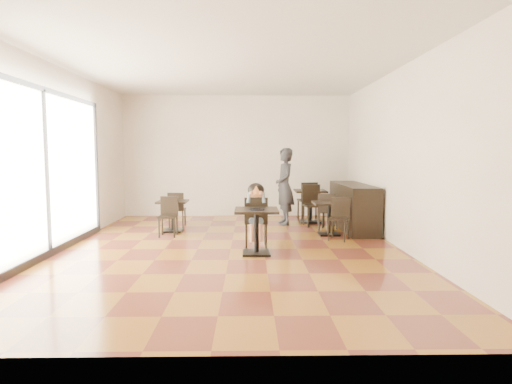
{
  "coord_description": "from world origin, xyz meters",
  "views": [
    {
      "loc": [
        0.33,
        -7.43,
        1.69
      ],
      "look_at": [
        0.45,
        0.12,
        1.0
      ],
      "focal_mm": 30.0,
      "sensor_mm": 36.0,
      "label": 1
    }
  ],
  "objects_px": {
    "adult_patron": "(285,186)",
    "chair_mid_b": "(339,219)",
    "chair_left_a": "(177,210)",
    "chair_back_a": "(307,200)",
    "cafe_table_mid": "(329,219)",
    "chair_back_b": "(313,206)",
    "chair_left_b": "(168,217)",
    "child_chair": "(256,222)",
    "child_table": "(256,232)",
    "child": "(256,215)",
    "cafe_table_back": "(310,206)",
    "chair_mid_a": "(328,212)",
    "cafe_table_left": "(173,216)"
  },
  "relations": [
    {
      "from": "adult_patron",
      "to": "chair_mid_b",
      "type": "relative_size",
      "value": 2.22
    },
    {
      "from": "chair_left_a",
      "to": "chair_back_a",
      "type": "xyz_separation_m",
      "value": [
        3.13,
        1.18,
        0.07
      ]
    },
    {
      "from": "cafe_table_mid",
      "to": "chair_back_b",
      "type": "height_order",
      "value": "chair_back_b"
    },
    {
      "from": "chair_left_b",
      "to": "adult_patron",
      "type": "bearing_deg",
      "value": 30.52
    },
    {
      "from": "child_chair",
      "to": "child_table",
      "type": "bearing_deg",
      "value": 90.0
    },
    {
      "from": "child_table",
      "to": "cafe_table_mid",
      "type": "relative_size",
      "value": 1.12
    },
    {
      "from": "child",
      "to": "chair_left_b",
      "type": "height_order",
      "value": "child"
    },
    {
      "from": "cafe_table_mid",
      "to": "chair_left_b",
      "type": "distance_m",
      "value": 3.3
    },
    {
      "from": "chair_mid_b",
      "to": "child",
      "type": "bearing_deg",
      "value": -136.01
    },
    {
      "from": "child",
      "to": "cafe_table_back",
      "type": "relative_size",
      "value": 1.45
    },
    {
      "from": "child",
      "to": "chair_back_a",
      "type": "xyz_separation_m",
      "value": [
        1.37,
        3.28,
        -0.1
      ]
    },
    {
      "from": "child_table",
      "to": "cafe_table_mid",
      "type": "distance_m",
      "value": 2.26
    },
    {
      "from": "adult_patron",
      "to": "chair_mid_a",
      "type": "height_order",
      "value": "adult_patron"
    },
    {
      "from": "adult_patron",
      "to": "chair_left_a",
      "type": "bearing_deg",
      "value": -91.85
    },
    {
      "from": "cafe_table_left",
      "to": "chair_mid_b",
      "type": "height_order",
      "value": "chair_mid_b"
    },
    {
      "from": "child_table",
      "to": "chair_mid_a",
      "type": "distance_m",
      "value": 2.74
    },
    {
      "from": "chair_back_a",
      "to": "chair_left_b",
      "type": "bearing_deg",
      "value": 26.6
    },
    {
      "from": "chair_left_b",
      "to": "chair_left_a",
      "type": "bearing_deg",
      "value": 90.57
    },
    {
      "from": "adult_patron",
      "to": "cafe_table_left",
      "type": "xyz_separation_m",
      "value": [
        -2.48,
        -0.88,
        -0.57
      ]
    },
    {
      "from": "child",
      "to": "cafe_table_mid",
      "type": "bearing_deg",
      "value": 36.02
    },
    {
      "from": "cafe_table_left",
      "to": "chair_left_a",
      "type": "bearing_deg",
      "value": 90.0
    },
    {
      "from": "child_table",
      "to": "chair_back_a",
      "type": "height_order",
      "value": "chair_back_a"
    },
    {
      "from": "chair_mid_b",
      "to": "chair_back_a",
      "type": "bearing_deg",
      "value": 119.97
    },
    {
      "from": "child",
      "to": "chair_back_a",
      "type": "bearing_deg",
      "value": 67.37
    },
    {
      "from": "child_chair",
      "to": "chair_back_b",
      "type": "xyz_separation_m",
      "value": [
        1.37,
        2.18,
        0.02
      ]
    },
    {
      "from": "chair_mid_a",
      "to": "chair_back_a",
      "type": "relative_size",
      "value": 0.86
    },
    {
      "from": "chair_mid_b",
      "to": "chair_left_b",
      "type": "bearing_deg",
      "value": -162.54
    },
    {
      "from": "chair_left_a",
      "to": "chair_mid_a",
      "type": "bearing_deg",
      "value": 173.24
    },
    {
      "from": "chair_left_b",
      "to": "chair_back_b",
      "type": "relative_size",
      "value": 0.84
    },
    {
      "from": "chair_left_a",
      "to": "cafe_table_back",
      "type": "bearing_deg",
      "value": -168.04
    },
    {
      "from": "chair_mid_a",
      "to": "chair_mid_b",
      "type": "height_order",
      "value": "same"
    },
    {
      "from": "cafe_table_back",
      "to": "chair_back_a",
      "type": "relative_size",
      "value": 0.83
    },
    {
      "from": "chair_mid_a",
      "to": "chair_back_a",
      "type": "xyz_separation_m",
      "value": [
        -0.25,
        1.62,
        0.07
      ]
    },
    {
      "from": "adult_patron",
      "to": "chair_left_a",
      "type": "relative_size",
      "value": 2.26
    },
    {
      "from": "chair_mid_a",
      "to": "chair_left_b",
      "type": "xyz_separation_m",
      "value": [
        -3.38,
        -0.67,
        -0.01
      ]
    },
    {
      "from": "chair_left_b",
      "to": "cafe_table_back",
      "type": "bearing_deg",
      "value": 29.49
    },
    {
      "from": "child_chair",
      "to": "chair_left_b",
      "type": "bearing_deg",
      "value": -29.4
    },
    {
      "from": "cafe_table_mid",
      "to": "cafe_table_back",
      "type": "relative_size",
      "value": 0.86
    },
    {
      "from": "child",
      "to": "chair_back_a",
      "type": "height_order",
      "value": "child"
    },
    {
      "from": "cafe_table_left",
      "to": "chair_back_b",
      "type": "relative_size",
      "value": 0.7
    },
    {
      "from": "child_chair",
      "to": "chair_back_b",
      "type": "relative_size",
      "value": 0.96
    },
    {
      "from": "chair_left_a",
      "to": "child_table",
      "type": "bearing_deg",
      "value": 124.32
    },
    {
      "from": "chair_mid_b",
      "to": "cafe_table_back",
      "type": "bearing_deg",
      "value": 121.27
    },
    {
      "from": "chair_mid_b",
      "to": "chair_back_b",
      "type": "bearing_deg",
      "value": 123.45
    },
    {
      "from": "chair_mid_a",
      "to": "chair_left_a",
      "type": "relative_size",
      "value": 1.02
    },
    {
      "from": "child_chair",
      "to": "chair_mid_b",
      "type": "height_order",
      "value": "child_chair"
    },
    {
      "from": "child",
      "to": "child_chair",
      "type": "bearing_deg",
      "value": 0.0
    },
    {
      "from": "cafe_table_mid",
      "to": "cafe_table_left",
      "type": "distance_m",
      "value": 3.33
    },
    {
      "from": "child_table",
      "to": "child_chair",
      "type": "xyz_separation_m",
      "value": [
        0.0,
        0.55,
        0.08
      ]
    },
    {
      "from": "cafe_table_mid",
      "to": "cafe_table_back",
      "type": "distance_m",
      "value": 1.63
    }
  ]
}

